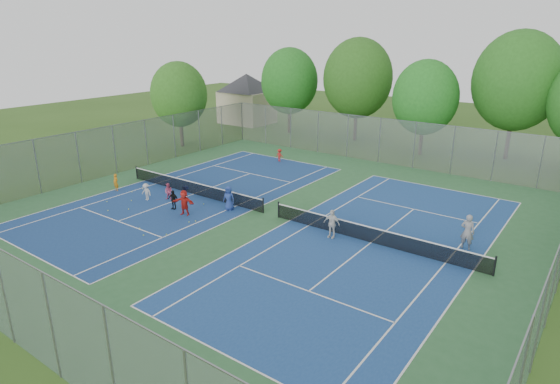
{
  "coord_description": "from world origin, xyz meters",
  "views": [
    {
      "loc": [
        16.84,
        -22.1,
        11.05
      ],
      "look_at": [
        0.0,
        1.0,
        1.3
      ],
      "focal_mm": 30.0,
      "sensor_mm": 36.0,
      "label": 1
    }
  ],
  "objects_px": {
    "net_right": "(372,235)",
    "ball_crate": "(185,188)",
    "net_left": "(193,188)",
    "ball_hopper": "(229,198)",
    "instructor": "(467,232)"
  },
  "relations": [
    {
      "from": "net_left",
      "to": "ball_hopper",
      "type": "distance_m",
      "value": 3.26
    },
    {
      "from": "instructor",
      "to": "ball_crate",
      "type": "bearing_deg",
      "value": 2.67
    },
    {
      "from": "net_left",
      "to": "ball_crate",
      "type": "height_order",
      "value": "net_left"
    },
    {
      "from": "net_left",
      "to": "ball_hopper",
      "type": "bearing_deg",
      "value": 3.97
    },
    {
      "from": "net_right",
      "to": "ball_crate",
      "type": "distance_m",
      "value": 15.27
    },
    {
      "from": "ball_crate",
      "to": "instructor",
      "type": "distance_m",
      "value": 19.81
    },
    {
      "from": "net_right",
      "to": "instructor",
      "type": "relative_size",
      "value": 6.48
    },
    {
      "from": "ball_crate",
      "to": "ball_hopper",
      "type": "height_order",
      "value": "ball_hopper"
    },
    {
      "from": "net_left",
      "to": "instructor",
      "type": "distance_m",
      "value": 18.59
    },
    {
      "from": "ball_crate",
      "to": "net_left",
      "type": "bearing_deg",
      "value": -17.04
    },
    {
      "from": "net_left",
      "to": "net_right",
      "type": "height_order",
      "value": "same"
    },
    {
      "from": "net_left",
      "to": "ball_crate",
      "type": "relative_size",
      "value": 41.71
    },
    {
      "from": "net_left",
      "to": "ball_crate",
      "type": "distance_m",
      "value": 1.36
    },
    {
      "from": "net_left",
      "to": "net_right",
      "type": "relative_size",
      "value": 1.0
    },
    {
      "from": "net_right",
      "to": "instructor",
      "type": "distance_m",
      "value": 5.03
    }
  ]
}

